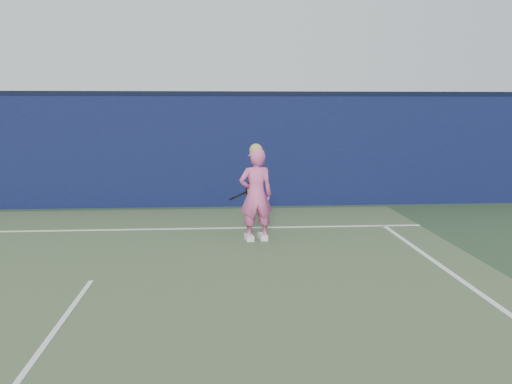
{
  "coord_description": "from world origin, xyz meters",
  "views": [
    {
      "loc": [
        1.65,
        -5.89,
        2.22
      ],
      "look_at": [
        2.29,
        3.08,
        0.83
      ],
      "focal_mm": 38.0,
      "sensor_mm": 36.0,
      "label": 1
    }
  ],
  "objects": [
    {
      "name": "racket",
      "position": [
        2.23,
        3.58,
        0.78
      ],
      "size": [
        0.55,
        0.39,
        0.34
      ],
      "rotation": [
        0.0,
        0.0,
        0.48
      ],
      "color": "black",
      "rests_on": "ground"
    },
    {
      "name": "player",
      "position": [
        2.29,
        3.08,
        0.79
      ],
      "size": [
        0.62,
        0.45,
        1.64
      ],
      "rotation": [
        0.0,
        0.0,
        3.28
      ],
      "color": "pink",
      "rests_on": "ground"
    },
    {
      "name": "backstop_wall",
      "position": [
        0.0,
        6.5,
        1.25
      ],
      "size": [
        24.0,
        0.4,
        2.5
      ],
      "primitive_type": "cube",
      "color": "black",
      "rests_on": "ground"
    },
    {
      "name": "ground",
      "position": [
        0.0,
        0.0,
        0.0
      ],
      "size": [
        80.0,
        80.0,
        0.0
      ],
      "primitive_type": "plane",
      "color": "#294128",
      "rests_on": "ground"
    },
    {
      "name": "wall_cap",
      "position": [
        0.0,
        6.5,
        2.55
      ],
      "size": [
        24.0,
        0.42,
        0.1
      ],
      "primitive_type": "cube",
      "color": "black",
      "rests_on": "backstop_wall"
    },
    {
      "name": "court_lines",
      "position": [
        0.0,
        -0.33,
        0.01
      ],
      "size": [
        11.0,
        12.04,
        0.01
      ],
      "color": "white",
      "rests_on": "court_surface"
    }
  ]
}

